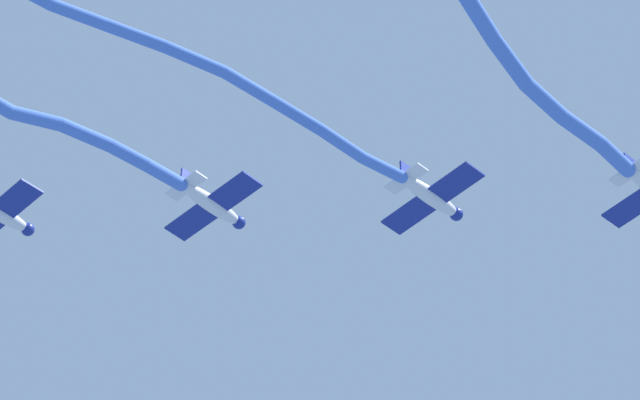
# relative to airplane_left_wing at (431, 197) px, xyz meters

# --- Properties ---
(airplane_left_wing) EXTENTS (4.72, 5.98, 1.54)m
(airplane_left_wing) POSITION_rel_airplane_left_wing_xyz_m (0.00, 0.00, 0.00)
(airplane_left_wing) COLOR silver
(smoke_trail_left_wing) EXTENTS (20.48, 19.82, 2.30)m
(smoke_trail_left_wing) POSITION_rel_airplane_left_wing_xyz_m (12.43, -10.09, 0.70)
(smoke_trail_left_wing) COLOR #4C75DB
(airplane_right_wing) EXTENTS (4.72, 6.06, 1.54)m
(airplane_right_wing) POSITION_rel_airplane_left_wing_xyz_m (2.51, -11.14, 0.25)
(airplane_right_wing) COLOR silver
(smoke_trail_right_wing) EXTENTS (14.53, 10.78, 1.63)m
(smoke_trail_right_wing) POSITION_rel_airplane_left_wing_xyz_m (11.45, -17.00, -0.32)
(smoke_trail_right_wing) COLOR #4C75DB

